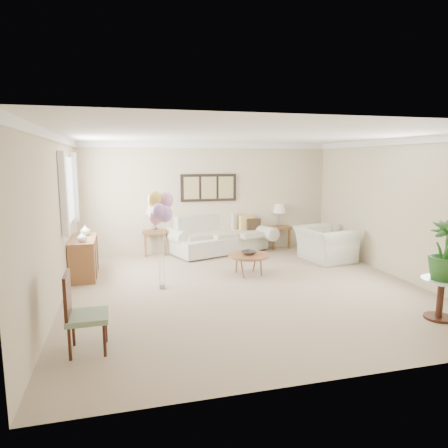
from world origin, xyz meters
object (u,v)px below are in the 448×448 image
at_px(coffee_table, 249,256).
at_px(armchair, 325,244).
at_px(balloon_cluster, 160,209).
at_px(accent_chair, 81,311).
at_px(sofa, 219,237).

xyz_separation_m(coffee_table, armchair, (1.97, 0.63, -0.00)).
bearing_deg(balloon_cluster, coffee_table, 14.56).
bearing_deg(accent_chair, balloon_cluster, 61.55).
height_order(armchair, accent_chair, accent_chair).
distance_m(coffee_table, balloon_cluster, 2.05).
xyz_separation_m(sofa, coffee_table, (0.08, -2.02, 0.01)).
bearing_deg(accent_chair, armchair, 33.27).
relative_size(armchair, accent_chair, 1.20).
bearing_deg(armchair, accent_chair, 115.65).
distance_m(accent_chair, balloon_cluster, 2.53).
bearing_deg(armchair, coffee_table, 100.18).
height_order(sofa, balloon_cluster, balloon_cluster).
xyz_separation_m(sofa, accent_chair, (-2.76, -4.54, 0.13)).
distance_m(coffee_table, accent_chair, 3.80).
bearing_deg(accent_chair, coffee_table, 41.63).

